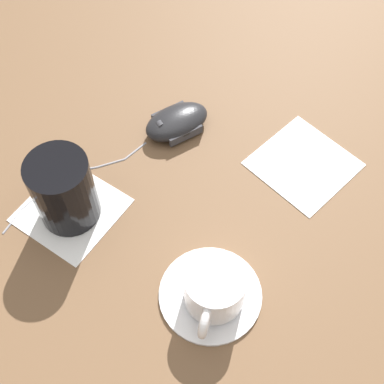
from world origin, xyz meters
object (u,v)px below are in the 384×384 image
object	(u,v)px
computer_mouse	(177,122)
drinking_glass	(64,190)
coffee_cup	(214,289)
saucer	(210,294)

from	to	relation	value
computer_mouse	drinking_glass	distance (m)	0.20
coffee_cup	computer_mouse	xyz separation A→B (m)	(-0.22, -0.16, -0.02)
saucer	computer_mouse	world-z (taller)	computer_mouse
coffee_cup	saucer	bearing A→B (deg)	-129.00
coffee_cup	computer_mouse	world-z (taller)	coffee_cup
saucer	computer_mouse	distance (m)	0.27
saucer	drinking_glass	distance (m)	0.22
coffee_cup	computer_mouse	bearing A→B (deg)	-143.22
saucer	drinking_glass	world-z (taller)	drinking_glass
drinking_glass	computer_mouse	bearing A→B (deg)	162.51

